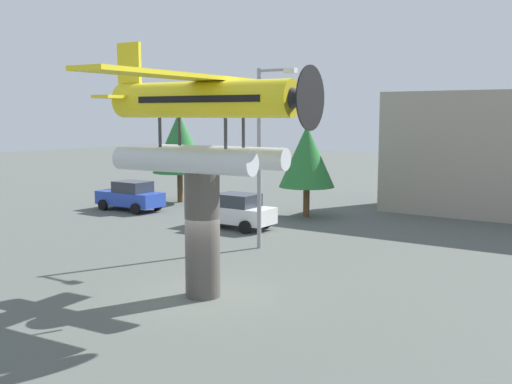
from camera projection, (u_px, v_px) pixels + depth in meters
ground_plane at (203, 296)px, 19.32m from camera, size 140.00×140.00×0.00m
display_pedestal at (202, 234)px, 19.07m from camera, size 1.10×1.10×4.00m
floatplane_monument at (205, 115)px, 18.54m from camera, size 6.97×10.45×4.00m
car_near_blue at (131, 196)px, 36.35m from camera, size 4.20×2.02×1.76m
car_mid_white at (234, 211)px, 30.71m from camera, size 4.20×2.02×1.76m
streetlight_primary at (263, 145)px, 25.59m from camera, size 1.84×0.28×7.59m
tree_west at (179, 143)px, 39.46m from camera, size 3.52×3.52×5.84m
tree_east at (307, 156)px, 33.79m from camera, size 3.10×3.10×5.13m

